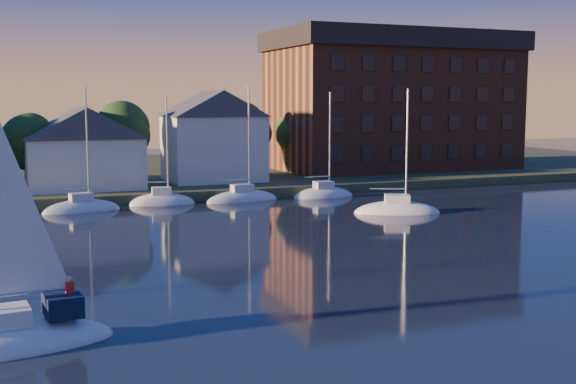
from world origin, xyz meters
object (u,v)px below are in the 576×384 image
clubhouse_east (213,135)px  condo_block (392,100)px  clubhouse_centre (84,147)px  drifting_sailboat_right (397,212)px  hero_sailboat (0,335)px

clubhouse_east → condo_block: (26.00, 5.95, 3.79)m
clubhouse_east → clubhouse_centre: bearing=-171.9°
clubhouse_centre → clubhouse_east: bearing=8.1°
condo_block → drifting_sailboat_right: bearing=-119.8°
drifting_sailboat_right → hero_sailboat: bearing=-119.7°
condo_block → hero_sailboat: 72.07m
drifting_sailboat_right → condo_block: bearing=84.1°
clubhouse_centre → hero_sailboat: hero_sailboat is taller
clubhouse_east → condo_block: condo_block is taller
clubhouse_centre → drifting_sailboat_right: (23.70, -20.51, -5.04)m
clubhouse_east → hero_sailboat: size_ratio=0.74×
condo_block → drifting_sailboat_right: size_ratio=2.63×
clubhouse_east → condo_block: size_ratio=0.34×
clubhouse_centre → hero_sailboat: (-8.66, -44.41, -4.54)m
clubhouse_centre → hero_sailboat: size_ratio=0.81×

